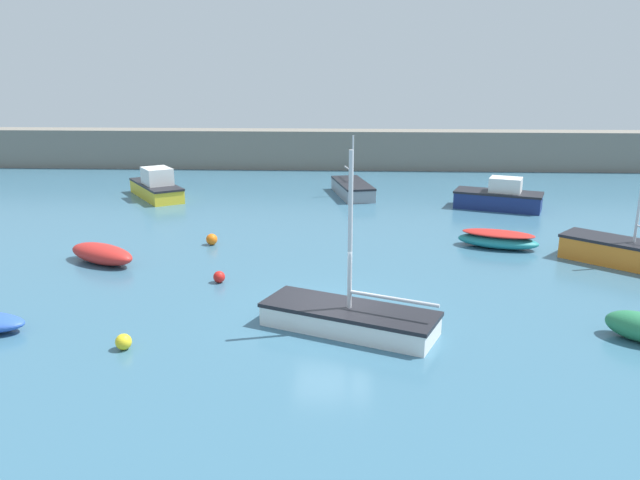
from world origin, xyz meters
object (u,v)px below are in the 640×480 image
at_px(sailboat_twin_hulled, 632,254).
at_px(rowboat_with_red_cover, 498,239).
at_px(mooring_buoy_yellow, 124,342).
at_px(mooring_buoy_orange, 212,239).
at_px(open_tender_yellow, 102,254).
at_px(mooring_buoy_red, 219,277).
at_px(sailboat_tall_mast, 349,317).
at_px(dinghy_near_pier, 640,327).
at_px(motorboat_grey_hull, 156,187).
at_px(sailboat_short_mast, 352,189).
at_px(motorboat_with_cabin, 499,197).

xyz_separation_m(sailboat_twin_hulled, rowboat_with_red_cover, (-4.78, 2.50, -0.14)).
xyz_separation_m(mooring_buoy_yellow, mooring_buoy_orange, (0.16, 10.88, 0.02)).
xyz_separation_m(open_tender_yellow, mooring_buoy_red, (5.28, -2.14, -0.18)).
bearing_deg(mooring_buoy_orange, sailboat_tall_mast, -55.79).
bearing_deg(dinghy_near_pier, sailboat_twin_hulled, 108.14).
bearing_deg(rowboat_with_red_cover, motorboat_grey_hull, 170.12).
distance_m(sailboat_short_mast, motorboat_with_cabin, 8.97).
xyz_separation_m(motorboat_grey_hull, open_tender_yellow, (1.75, -13.20, -0.29)).
bearing_deg(motorboat_with_cabin, dinghy_near_pier, 110.48).
distance_m(motorboat_with_cabin, mooring_buoy_red, 18.76).
relative_size(rowboat_with_red_cover, mooring_buoy_red, 8.56).
distance_m(motorboat_grey_hull, dinghy_near_pier, 28.44).
height_order(sailboat_tall_mast, mooring_buoy_orange, sailboat_tall_mast).
distance_m(motorboat_with_cabin, mooring_buoy_orange, 16.79).
bearing_deg(sailboat_twin_hulled, mooring_buoy_orange, 32.99).
bearing_deg(sailboat_tall_mast, sailboat_short_mast, -67.55).
bearing_deg(sailboat_short_mast, open_tender_yellow, -48.11).
bearing_deg(sailboat_twin_hulled, sailboat_tall_mast, 71.67).
relative_size(sailboat_short_mast, open_tender_yellow, 1.50).
bearing_deg(sailboat_tall_mast, motorboat_grey_hull, -35.78).
bearing_deg(motorboat_grey_hull, mooring_buoy_orange, 175.13).
relative_size(rowboat_with_red_cover, mooring_buoy_orange, 7.36).
bearing_deg(mooring_buoy_yellow, mooring_buoy_orange, 89.14).
bearing_deg(dinghy_near_pier, rowboat_with_red_cover, 140.90).
bearing_deg(sailboat_short_mast, dinghy_near_pier, 9.00).
xyz_separation_m(motorboat_with_cabin, mooring_buoy_orange, (-14.67, -8.16, -0.41)).
bearing_deg(motorboat_with_cabin, mooring_buoy_yellow, 72.22).
distance_m(motorboat_grey_hull, motorboat_with_cabin, 20.43).
bearing_deg(open_tender_yellow, mooring_buoy_orange, 66.16).
bearing_deg(motorboat_with_cabin, sailboat_short_mast, -1.99).
bearing_deg(mooring_buoy_orange, rowboat_with_red_cover, 0.81).
distance_m(sailboat_tall_mast, mooring_buoy_yellow, 6.63).
bearing_deg(sailboat_short_mast, mooring_buoy_red, -29.47).
distance_m(motorboat_grey_hull, rowboat_with_red_cover, 21.04).
xyz_separation_m(open_tender_yellow, mooring_buoy_orange, (3.90, 2.93, -0.14)).
relative_size(motorboat_grey_hull, mooring_buoy_yellow, 12.02).
relative_size(sailboat_twin_hulled, motorboat_with_cabin, 1.02).
height_order(motorboat_with_cabin, mooring_buoy_yellow, motorboat_with_cabin).
bearing_deg(motorboat_with_cabin, sailboat_tall_mast, 84.24).
distance_m(sailboat_twin_hulled, open_tender_yellow, 21.51).
bearing_deg(dinghy_near_pier, sailboat_short_mast, 151.30).
bearing_deg(mooring_buoy_orange, motorboat_grey_hull, 118.80).
bearing_deg(open_tender_yellow, sailboat_tall_mast, -2.47).
relative_size(sailboat_twin_hulled, motorboat_grey_hull, 0.94).
xyz_separation_m(motorboat_grey_hull, mooring_buoy_orange, (5.64, -10.26, -0.43)).
bearing_deg(mooring_buoy_orange, sailboat_short_mast, 61.08).
height_order(open_tender_yellow, mooring_buoy_yellow, open_tender_yellow).
bearing_deg(open_tender_yellow, rowboat_with_red_cover, 39.75).
bearing_deg(motorboat_grey_hull, sailboat_tall_mast, 177.76).
relative_size(sailboat_twin_hulled, sailboat_short_mast, 0.99).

